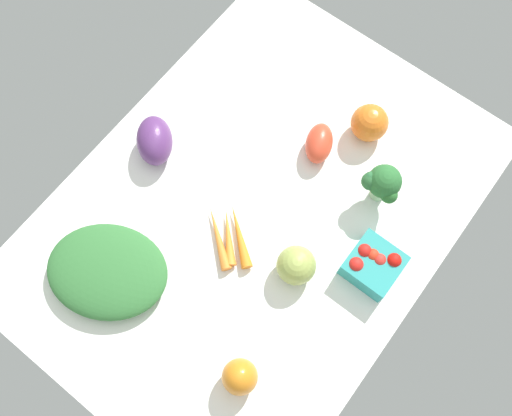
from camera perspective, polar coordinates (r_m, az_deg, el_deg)
name	(u,v)px	position (r cm, az deg, el deg)	size (l,w,h in cm)	color
tablecloth	(256,212)	(120.70, 0.00, -0.46)	(104.00, 76.00, 2.00)	white
bell_pepper_orange	(240,377)	(109.30, -1.68, -17.03)	(6.92, 6.92, 8.50)	orange
broccoli_head	(382,183)	(117.31, 12.91, 2.50)	(7.25, 8.41, 11.22)	#9EBC8C
leafy_greens_clump	(107,271)	(117.27, -15.11, -6.31)	(25.10, 19.91, 5.68)	#327035
carrot_bunch	(229,237)	(116.95, -2.78, -2.98)	(13.59, 15.99, 2.45)	orange
heirloom_tomato_orange	(369,123)	(126.03, 11.64, 8.61)	(8.37, 8.37, 8.37)	orange
eggplant	(155,141)	(123.85, -10.43, 6.86)	(11.53, 7.83, 7.83)	#5C316F
heirloom_tomato_green	(296,265)	(112.57, 4.18, -5.93)	(8.14, 8.14, 8.14)	#9CAD51
roma_tomato	(319,143)	(123.39, 6.53, 6.66)	(9.59, 5.93, 5.93)	#E3452B
berry_basket	(373,264)	(115.72, 12.00, -5.69)	(10.30, 10.30, 6.73)	teal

